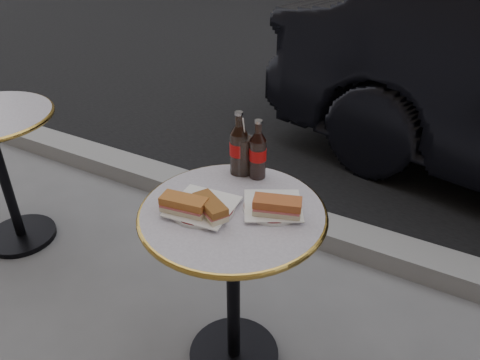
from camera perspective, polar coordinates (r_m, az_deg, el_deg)
The scene contains 13 objects.
ground at distance 2.04m, azimuth -0.73°, elevation -20.70°, with size 80.00×80.00×0.00m, color slate.
asphalt_road at distance 6.32m, azimuth 23.32°, elevation 14.35°, with size 40.00×8.00×0.00m, color black.
curb at distance 2.60m, azimuth 9.26°, elevation -5.90°, with size 40.00×0.20×0.12m, color gray.
bistro_table at distance 1.76m, azimuth -0.82°, elevation -13.41°, with size 0.62×0.62×0.73m, color #BAB2C4, non-canonical shape.
bistro_table_second at distance 2.66m, azimuth -26.74°, elevation -0.10°, with size 0.62×0.62×0.73m, color #BAB2C4, non-canonical shape.
plate_left at distance 1.53m, azimuth -4.57°, elevation -3.44°, with size 0.21×0.21×0.01m, color silver.
plate_right at distance 1.53m, azimuth 4.02°, elevation -3.33°, with size 0.20×0.20×0.01m, color white.
sandwich_left_a at distance 1.49m, azimuth -6.84°, elevation -3.12°, with size 0.15×0.07×0.05m, color #B3662D.
sandwich_left_b at distance 1.48m, azimuth -3.62°, elevation -3.43°, with size 0.14×0.06×0.05m, color brown.
sandwich_right at distance 1.48m, azimuth 4.56°, elevation -3.32°, with size 0.15×0.07×0.05m, color #B1592D.
cola_bottle_left at distance 1.67m, azimuth -0.14°, elevation 4.51°, with size 0.07×0.07×0.24m, color black, non-canonical shape.
cola_bottle_right at distance 1.65m, azimuth 2.20°, elevation 3.77°, with size 0.06×0.06×0.22m, color black, non-canonical shape.
cola_glass at distance 1.69m, azimuth 0.38°, elevation 3.05°, with size 0.07×0.07×0.15m, color black.
Camera 1 is at (0.63, -1.08, 1.61)m, focal length 35.00 mm.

